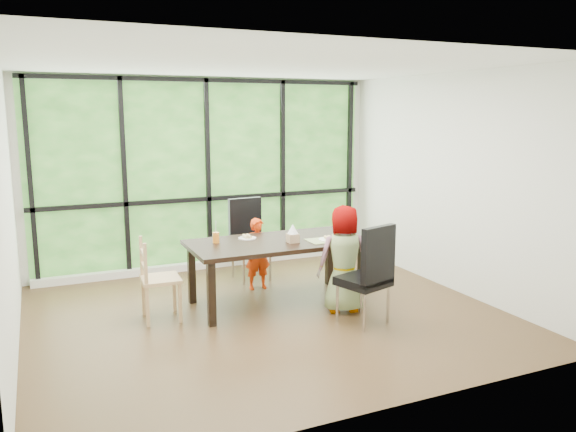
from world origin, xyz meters
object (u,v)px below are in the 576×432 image
object	(u,v)px
green_cup	(352,235)
child_older	(346,259)
dining_table	(277,272)
plate_far	(247,238)
chair_window_leather	(251,240)
child_toddler	(258,254)
chair_interior_leather	(363,274)
plate_near	(329,240)
orange_cup	(216,238)
chair_end_beech	(161,279)
white_mug	(344,229)
tissue_box	(293,238)

from	to	relation	value
green_cup	child_older	bearing A→B (deg)	-131.94
dining_table	plate_far	world-z (taller)	plate_far
chair_window_leather	child_toddler	xyz separation A→B (m)	(-0.06, -0.41, -0.09)
dining_table	chair_interior_leather	size ratio (longest dim) A/B	1.87
child_toddler	plate_near	bearing A→B (deg)	-54.14
chair_window_leather	chair_interior_leather	distance (m)	2.06
chair_interior_leather	orange_cup	distance (m)	1.72
chair_end_beech	white_mug	xyz separation A→B (m)	(2.27, 0.04, 0.35)
plate_far	tissue_box	distance (m)	0.57
chair_window_leather	plate_far	size ratio (longest dim) A/B	5.09
dining_table	white_mug	bearing A→B (deg)	3.07
plate_near	orange_cup	size ratio (longest dim) A/B	2.04
chair_end_beech	orange_cup	bearing A→B (deg)	-72.72
child_toddler	plate_near	xyz separation A→B (m)	(0.56, -0.84, 0.30)
chair_window_leather	orange_cup	distance (m)	1.14
chair_end_beech	child_older	world-z (taller)	child_older
child_toddler	plate_far	world-z (taller)	child_toddler
child_toddler	dining_table	bearing A→B (deg)	-87.92
chair_window_leather	orange_cup	size ratio (longest dim) A/B	8.92
chair_end_beech	white_mug	bearing A→B (deg)	-85.99
child_toddler	child_older	xyz separation A→B (m)	(0.60, -1.17, 0.15)
child_toddler	chair_end_beech	bearing A→B (deg)	-154.24
green_cup	tissue_box	xyz separation A→B (m)	(-0.70, 0.14, -0.00)
green_cup	chair_window_leather	bearing A→B (deg)	120.67
chair_interior_leather	orange_cup	bearing A→B (deg)	-59.86
dining_table	chair_end_beech	distance (m)	1.35
chair_window_leather	plate_far	bearing A→B (deg)	-116.49
green_cup	white_mug	xyz separation A→B (m)	(0.08, 0.35, -0.01)
chair_window_leather	white_mug	bearing A→B (deg)	-51.72
plate_far	orange_cup	distance (m)	0.40
child_toddler	orange_cup	xyz separation A→B (m)	(-0.67, -0.42, 0.36)
orange_cup	chair_window_leather	bearing A→B (deg)	48.75
tissue_box	green_cup	bearing A→B (deg)	-11.13
child_toddler	tissue_box	size ratio (longest dim) A/B	7.56
orange_cup	tissue_box	xyz separation A→B (m)	(0.81, -0.34, -0.01)
dining_table	tissue_box	size ratio (longest dim) A/B	16.85
dining_table	chair_end_beech	world-z (taller)	chair_end_beech
tissue_box	child_toddler	bearing A→B (deg)	99.98
chair_window_leather	chair_end_beech	bearing A→B (deg)	-147.73
green_cup	tissue_box	distance (m)	0.72
child_older	plate_near	world-z (taller)	child_older
dining_table	child_older	bearing A→B (deg)	-43.33
chair_window_leather	chair_interior_leather	xyz separation A→B (m)	(0.52, -1.99, 0.00)
child_older	green_cup	size ratio (longest dim) A/B	10.97
dining_table	plate_near	distance (m)	0.72
dining_table	child_toddler	size ratio (longest dim) A/B	2.23
orange_cup	white_mug	world-z (taller)	orange_cup
white_mug	orange_cup	bearing A→B (deg)	175.17
dining_table	chair_interior_leather	world-z (taller)	chair_interior_leather
orange_cup	chair_interior_leather	bearing A→B (deg)	-42.64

